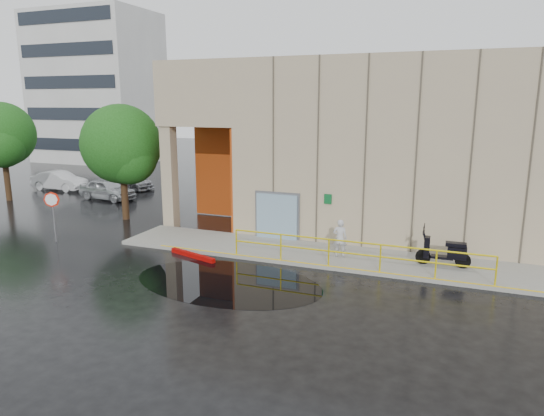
{
  "coord_description": "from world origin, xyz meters",
  "views": [
    {
      "loc": [
        7.55,
        -13.72,
        6.13
      ],
      "look_at": [
        1.09,
        3.0,
        2.2
      ],
      "focal_mm": 32.0,
      "sensor_mm": 36.0,
      "label": 1
    }
  ],
  "objects_px": {
    "tree_near": "(123,147)",
    "scooter": "(445,244)",
    "car_b": "(60,181)",
    "person": "(340,238)",
    "car_a": "(107,189)",
    "red_curb": "(193,255)",
    "tree_far": "(2,137)",
    "car_c": "(126,181)",
    "stop_sign": "(52,205)"
  },
  "relations": [
    {
      "from": "tree_near",
      "to": "person",
      "type": "bearing_deg",
      "value": -12.29
    },
    {
      "from": "scooter",
      "to": "car_c",
      "type": "distance_m",
      "value": 23.99
    },
    {
      "from": "person",
      "to": "car_a",
      "type": "relative_size",
      "value": 0.39
    },
    {
      "from": "car_a",
      "to": "tree_near",
      "type": "relative_size",
      "value": 0.65
    },
    {
      "from": "scooter",
      "to": "car_b",
      "type": "distance_m",
      "value": 27.21
    },
    {
      "from": "car_b",
      "to": "car_c",
      "type": "height_order",
      "value": "car_b"
    },
    {
      "from": "scooter",
      "to": "tree_far",
      "type": "distance_m",
      "value": 26.6
    },
    {
      "from": "tree_near",
      "to": "scooter",
      "type": "bearing_deg",
      "value": -8.3
    },
    {
      "from": "red_curb",
      "to": "car_c",
      "type": "bearing_deg",
      "value": 136.08
    },
    {
      "from": "car_c",
      "to": "tree_near",
      "type": "height_order",
      "value": "tree_near"
    },
    {
      "from": "stop_sign",
      "to": "tree_far",
      "type": "xyz_separation_m",
      "value": [
        -9.85,
        6.1,
        2.32
      ]
    },
    {
      "from": "person",
      "to": "tree_far",
      "type": "relative_size",
      "value": 0.25
    },
    {
      "from": "car_a",
      "to": "tree_near",
      "type": "xyz_separation_m",
      "value": [
        4.6,
        -4.0,
        3.17
      ]
    },
    {
      "from": "scooter",
      "to": "car_a",
      "type": "distance_m",
      "value": 21.54
    },
    {
      "from": "car_a",
      "to": "car_b",
      "type": "bearing_deg",
      "value": 80.77
    },
    {
      "from": "stop_sign",
      "to": "car_b",
      "type": "xyz_separation_m",
      "value": [
        -9.73,
        10.26,
        -1.01
      ]
    },
    {
      "from": "person",
      "to": "car_b",
      "type": "distance_m",
      "value": 23.65
    },
    {
      "from": "car_a",
      "to": "tree_far",
      "type": "bearing_deg",
      "value": 121.71
    },
    {
      "from": "car_a",
      "to": "tree_far",
      "type": "relative_size",
      "value": 0.63
    },
    {
      "from": "red_curb",
      "to": "car_b",
      "type": "xyz_separation_m",
      "value": [
        -16.57,
        9.98,
        0.58
      ]
    },
    {
      "from": "stop_sign",
      "to": "car_b",
      "type": "bearing_deg",
      "value": 128.57
    },
    {
      "from": "car_a",
      "to": "car_b",
      "type": "distance_m",
      "value": 5.67
    },
    {
      "from": "scooter",
      "to": "tree_far",
      "type": "xyz_separation_m",
      "value": [
        -26.16,
        3.75,
        2.99
      ]
    },
    {
      "from": "stop_sign",
      "to": "car_c",
      "type": "distance_m",
      "value": 13.47
    },
    {
      "from": "red_curb",
      "to": "car_b",
      "type": "distance_m",
      "value": 19.35
    },
    {
      "from": "tree_far",
      "to": "car_c",
      "type": "bearing_deg",
      "value": 54.92
    },
    {
      "from": "scooter",
      "to": "car_c",
      "type": "xyz_separation_m",
      "value": [
        -21.87,
        9.87,
        -0.41
      ]
    },
    {
      "from": "red_curb",
      "to": "tree_far",
      "type": "bearing_deg",
      "value": 160.78
    },
    {
      "from": "car_b",
      "to": "car_c",
      "type": "distance_m",
      "value": 4.61
    },
    {
      "from": "person",
      "to": "car_c",
      "type": "relative_size",
      "value": 0.36
    },
    {
      "from": "red_curb",
      "to": "tree_near",
      "type": "xyz_separation_m",
      "value": [
        -6.52,
        4.41,
        3.74
      ]
    },
    {
      "from": "red_curb",
      "to": "car_b",
      "type": "height_order",
      "value": "car_b"
    },
    {
      "from": "person",
      "to": "stop_sign",
      "type": "distance_m",
      "value": 12.64
    },
    {
      "from": "person",
      "to": "tree_far",
      "type": "distance_m",
      "value": 22.88
    },
    {
      "from": "car_a",
      "to": "tree_far",
      "type": "height_order",
      "value": "tree_far"
    },
    {
      "from": "car_b",
      "to": "person",
      "type": "bearing_deg",
      "value": -109.92
    },
    {
      "from": "scooter",
      "to": "car_c",
      "type": "height_order",
      "value": "scooter"
    },
    {
      "from": "tree_far",
      "to": "scooter",
      "type": "bearing_deg",
      "value": -8.15
    },
    {
      "from": "person",
      "to": "red_curb",
      "type": "bearing_deg",
      "value": 10.22
    },
    {
      "from": "red_curb",
      "to": "tree_far",
      "type": "relative_size",
      "value": 0.39
    },
    {
      "from": "tree_near",
      "to": "tree_far",
      "type": "relative_size",
      "value": 0.98
    },
    {
      "from": "scooter",
      "to": "car_b",
      "type": "height_order",
      "value": "scooter"
    },
    {
      "from": "stop_sign",
      "to": "car_b",
      "type": "relative_size",
      "value": 0.56
    },
    {
      "from": "car_b",
      "to": "car_c",
      "type": "bearing_deg",
      "value": -64.37
    },
    {
      "from": "scooter",
      "to": "car_a",
      "type": "height_order",
      "value": "scooter"
    },
    {
      "from": "tree_far",
      "to": "red_curb",
      "type": "bearing_deg",
      "value": -19.22
    },
    {
      "from": "red_curb",
      "to": "car_a",
      "type": "bearing_deg",
      "value": 142.9
    },
    {
      "from": "car_a",
      "to": "tree_near",
      "type": "bearing_deg",
      "value": -124.26
    },
    {
      "from": "tree_near",
      "to": "stop_sign",
      "type": "bearing_deg",
      "value": -93.93
    },
    {
      "from": "person",
      "to": "scooter",
      "type": "bearing_deg",
      "value": 177.3
    }
  ]
}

